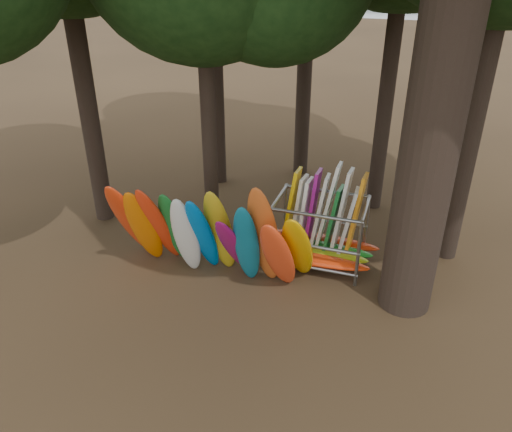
% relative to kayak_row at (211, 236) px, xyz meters
% --- Properties ---
extents(ground, '(120.00, 120.00, 0.00)m').
position_rel_kayak_row_xyz_m(ground, '(0.80, -0.26, -1.31)').
color(ground, '#47331E').
rests_on(ground, ground).
extents(lake, '(160.00, 160.00, 0.00)m').
position_rel_kayak_row_xyz_m(lake, '(0.80, 59.74, -1.31)').
color(lake, gray).
rests_on(lake, ground).
extents(kayak_row, '(5.25, 2.21, 3.19)m').
position_rel_kayak_row_xyz_m(kayak_row, '(0.00, 0.00, 0.00)').
color(kayak_row, red).
rests_on(kayak_row, ground).
extents(storage_rack, '(3.22, 1.61, 2.86)m').
position_rel_kayak_row_xyz_m(storage_rack, '(2.46, 1.69, -0.40)').
color(storage_rack, gray).
rests_on(storage_rack, ground).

